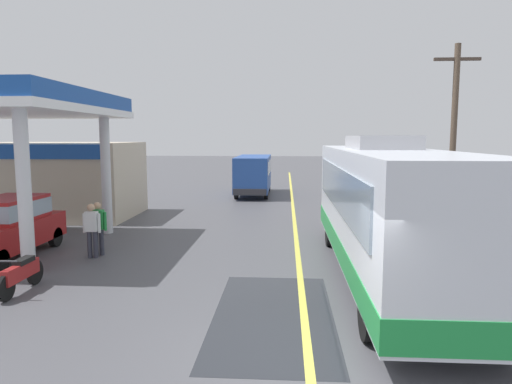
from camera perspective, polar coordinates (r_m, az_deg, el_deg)
The scene contains 12 objects.
ground at distance 27.09m, azimuth 4.54°, elevation -0.84°, with size 120.00×120.00×0.00m, color #4C4C51.
lane_divider_stripe at distance 22.15m, azimuth 4.72°, elevation -2.57°, with size 0.16×50.00×0.01m, color #D8CC4C.
wet_puddle_patch at distance 9.70m, azimuth 2.19°, elevation -15.18°, with size 2.45×5.01×0.01m, color #26282D.
coach_bus_main at distance 12.29m, azimuth 16.08°, elevation -2.39°, with size 2.60×11.04×3.69m.
gas_station_roadside at distance 20.98m, azimuth -26.22°, elevation 3.42°, with size 9.10×11.95×5.10m.
car_at_pump at distance 15.76m, azimuth -28.78°, elevation -3.57°, with size 1.70×4.20×1.82m.
minibus_opposing_lane at distance 28.65m, azimuth -0.32°, elevation 2.57°, with size 2.04×6.13×2.44m.
cyclist_on_shoulder at distance 11.25m, azimuth 28.96°, elevation -8.73°, with size 0.34×1.82×1.72m.
motorcycle_parked_forecourt at distance 12.22m, azimuth -27.37°, elevation -9.08°, with size 0.55×1.80×0.92m.
pedestrian_near_pump at distance 14.88m, azimuth -19.19°, elevation -3.99°, with size 0.55×0.22×1.66m.
pedestrian_by_shop at distance 14.61m, azimuth -19.90°, elevation -4.22°, with size 0.55×0.22×1.66m.
utility_pole_roadside at distance 19.97m, azimuth 23.52°, elevation 6.84°, with size 1.80×0.24×7.29m.
Camera 1 is at (-0.41, -6.84, 3.65)m, focal length 31.90 mm.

